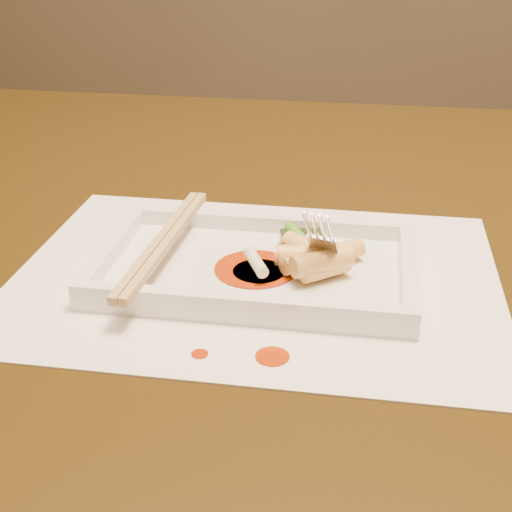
# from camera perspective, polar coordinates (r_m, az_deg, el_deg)

# --- Properties ---
(table) EXTENTS (1.40, 0.90, 0.75)m
(table) POSITION_cam_1_polar(r_m,az_deg,el_deg) (0.76, -1.94, -3.59)
(table) COLOR black
(table) RESTS_ON ground
(placemat) EXTENTS (0.40, 0.30, 0.00)m
(placemat) POSITION_cam_1_polar(r_m,az_deg,el_deg) (0.60, 0.00, -1.61)
(placemat) COLOR white
(placemat) RESTS_ON table
(sauce_splatter_a) EXTENTS (0.02, 0.02, 0.00)m
(sauce_splatter_a) POSITION_cam_1_polar(r_m,az_deg,el_deg) (0.49, 1.32, -8.04)
(sauce_splatter_a) COLOR #A92C04
(sauce_splatter_a) RESTS_ON placemat
(sauce_splatter_b) EXTENTS (0.01, 0.01, 0.00)m
(sauce_splatter_b) POSITION_cam_1_polar(r_m,az_deg,el_deg) (0.50, -4.52, -7.81)
(sauce_splatter_b) COLOR #A92C04
(sauce_splatter_b) RESTS_ON placemat
(plate_base) EXTENTS (0.26, 0.16, 0.01)m
(plate_base) POSITION_cam_1_polar(r_m,az_deg,el_deg) (0.59, 0.00, -1.21)
(plate_base) COLOR white
(plate_base) RESTS_ON placemat
(plate_rim_far) EXTENTS (0.26, 0.01, 0.01)m
(plate_rim_far) POSITION_cam_1_polar(r_m,az_deg,el_deg) (0.65, 1.04, 2.65)
(plate_rim_far) COLOR white
(plate_rim_far) RESTS_ON plate_base
(plate_rim_near) EXTENTS (0.26, 0.01, 0.01)m
(plate_rim_near) POSITION_cam_1_polar(r_m,az_deg,el_deg) (0.52, -1.29, -3.90)
(plate_rim_near) COLOR white
(plate_rim_near) RESTS_ON plate_base
(plate_rim_left) EXTENTS (0.01, 0.14, 0.01)m
(plate_rim_left) POSITION_cam_1_polar(r_m,az_deg,el_deg) (0.62, -11.43, 0.58)
(plate_rim_left) COLOR white
(plate_rim_left) RESTS_ON plate_base
(plate_rim_right) EXTENTS (0.01, 0.14, 0.01)m
(plate_rim_right) POSITION_cam_1_polar(r_m,az_deg,el_deg) (0.58, 12.12, -1.14)
(plate_rim_right) COLOR white
(plate_rim_right) RESTS_ON plate_base
(veg_piece) EXTENTS (0.04, 0.04, 0.01)m
(veg_piece) POSITION_cam_1_polar(r_m,az_deg,el_deg) (0.62, 3.79, 1.21)
(veg_piece) COLOR black
(veg_piece) RESTS_ON plate_base
(scallion_white) EXTENTS (0.03, 0.04, 0.01)m
(scallion_white) POSITION_cam_1_polar(r_m,az_deg,el_deg) (0.57, -0.03, -0.46)
(scallion_white) COLOR #EAEACC
(scallion_white) RESTS_ON plate_base
(scallion_green) EXTENTS (0.05, 0.08, 0.01)m
(scallion_green) POSITION_cam_1_polar(r_m,az_deg,el_deg) (0.60, 4.28, 0.82)
(scallion_green) COLOR #3F9417
(scallion_green) RESTS_ON plate_base
(chopstick_a) EXTENTS (0.02, 0.21, 0.01)m
(chopstick_a) POSITION_cam_1_polar(r_m,az_deg,el_deg) (0.60, -7.75, 1.20)
(chopstick_a) COLOR tan
(chopstick_a) RESTS_ON plate_rim_near
(chopstick_b) EXTENTS (0.02, 0.21, 0.01)m
(chopstick_b) POSITION_cam_1_polar(r_m,az_deg,el_deg) (0.60, -7.02, 1.15)
(chopstick_b) COLOR tan
(chopstick_b) RESTS_ON plate_rim_near
(fork) EXTENTS (0.09, 0.10, 0.14)m
(fork) POSITION_cam_1_polar(r_m,az_deg,el_deg) (0.57, 7.28, 6.04)
(fork) COLOR silver
(fork) RESTS_ON plate_base
(sauce_blob_0) EXTENTS (0.07, 0.07, 0.00)m
(sauce_blob_0) POSITION_cam_1_polar(r_m,az_deg,el_deg) (0.59, -0.06, -1.04)
(sauce_blob_0) COLOR #A92C04
(sauce_blob_0) RESTS_ON plate_base
(sauce_blob_1) EXTENTS (0.04, 0.04, 0.00)m
(sauce_blob_1) POSITION_cam_1_polar(r_m,az_deg,el_deg) (0.58, 0.24, -1.26)
(sauce_blob_1) COLOR #A92C04
(sauce_blob_1) RESTS_ON plate_base
(rice_cake_0) EXTENTS (0.05, 0.04, 0.02)m
(rice_cake_0) POSITION_cam_1_polar(r_m,az_deg,el_deg) (0.59, 6.57, 0.24)
(rice_cake_0) COLOR #FFD477
(rice_cake_0) RESTS_ON plate_base
(rice_cake_1) EXTENTS (0.05, 0.04, 0.02)m
(rice_cake_1) POSITION_cam_1_polar(r_m,az_deg,el_deg) (0.60, 4.22, 0.55)
(rice_cake_1) COLOR #FFD477
(rice_cake_1) RESTS_ON plate_base
(rice_cake_2) EXTENTS (0.04, 0.02, 0.02)m
(rice_cake_2) POSITION_cam_1_polar(r_m,az_deg,el_deg) (0.57, 4.00, 0.03)
(rice_cake_2) COLOR #FFD477
(rice_cake_2) RESTS_ON plate_base
(rice_cake_3) EXTENTS (0.04, 0.04, 0.02)m
(rice_cake_3) POSITION_cam_1_polar(r_m,az_deg,el_deg) (0.57, 5.49, -0.92)
(rice_cake_3) COLOR #FFD477
(rice_cake_3) RESTS_ON plate_base
(rice_cake_4) EXTENTS (0.05, 0.04, 0.02)m
(rice_cake_4) POSITION_cam_1_polar(r_m,az_deg,el_deg) (0.58, 4.31, -0.26)
(rice_cake_4) COLOR #FFD477
(rice_cake_4) RESTS_ON plate_base
(rice_cake_5) EXTENTS (0.05, 0.04, 0.02)m
(rice_cake_5) POSITION_cam_1_polar(r_m,az_deg,el_deg) (0.57, 5.29, -0.46)
(rice_cake_5) COLOR #FFD477
(rice_cake_5) RESTS_ON plate_base
(rice_cake_6) EXTENTS (0.04, 0.02, 0.02)m
(rice_cake_6) POSITION_cam_1_polar(r_m,az_deg,el_deg) (0.59, 3.50, -0.07)
(rice_cake_6) COLOR #FFD477
(rice_cake_6) RESTS_ON plate_base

